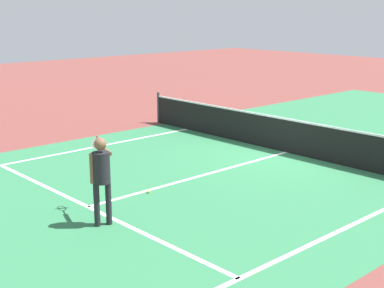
{
  "coord_description": "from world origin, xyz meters",
  "views": [
    {
      "loc": [
        9.06,
        -11.9,
        3.86
      ],
      "look_at": [
        0.5,
        -4.02,
        1.0
      ],
      "focal_mm": 51.31,
      "sensor_mm": 36.0,
      "label": 1
    }
  ],
  "objects": [
    {
      "name": "tennis_ball_mid_court",
      "position": [
        0.15,
        -4.98,
        0.03
      ],
      "size": [
        0.07,
        0.07,
        0.07
      ],
      "primitive_type": "sphere",
      "color": "#CCE033",
      "rests_on": "ground_plane"
    },
    {
      "name": "player_near",
      "position": [
        0.98,
        -6.69,
        1.03
      ],
      "size": [
        1.1,
        0.78,
        1.65
      ],
      "color": "black",
      "rests_on": "ground_plane"
    },
    {
      "name": "line_service_near",
      "position": [
        0.0,
        -6.4,
        0.0
      ],
      "size": [
        8.22,
        0.1,
        0.01
      ],
      "primitive_type": "cube",
      "color": "white",
      "rests_on": "ground_plane"
    },
    {
      "name": "court_surface_inbounds",
      "position": [
        0.0,
        0.0,
        0.0
      ],
      "size": [
        10.62,
        24.4,
        0.0
      ],
      "primitive_type": "cube",
      "color": "#2D7247",
      "rests_on": "ground_plane"
    },
    {
      "name": "line_center_service",
      "position": [
        0.0,
        -3.2,
        0.0
      ],
      "size": [
        0.1,
        6.4,
        0.01
      ],
      "primitive_type": "cube",
      "color": "white",
      "rests_on": "ground_plane"
    },
    {
      "name": "line_sideline_right",
      "position": [
        4.11,
        -5.95,
        0.0
      ],
      "size": [
        0.1,
        11.89,
        0.01
      ],
      "primitive_type": "cube",
      "color": "white",
      "rests_on": "ground_plane"
    },
    {
      "name": "ground_plane",
      "position": [
        0.0,
        0.0,
        0.0
      ],
      "size": [
        60.0,
        60.0,
        0.0
      ],
      "primitive_type": "plane",
      "color": "brown"
    },
    {
      "name": "line_sideline_left",
      "position": [
        -4.11,
        -5.95,
        0.0
      ],
      "size": [
        0.1,
        11.89,
        0.01
      ],
      "primitive_type": "cube",
      "color": "white",
      "rests_on": "ground_plane"
    },
    {
      "name": "net",
      "position": [
        0.0,
        0.0,
        0.49
      ],
      "size": [
        11.27,
        0.09,
        1.07
      ],
      "color": "#33383D",
      "rests_on": "ground_plane"
    }
  ]
}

